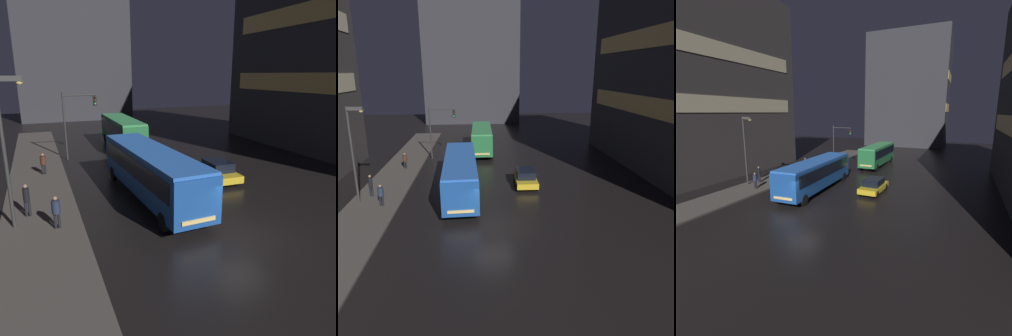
% 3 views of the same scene
% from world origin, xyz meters
% --- Properties ---
extents(ground_plane, '(120.00, 120.00, 0.00)m').
position_xyz_m(ground_plane, '(0.00, 0.00, 0.00)').
color(ground_plane, black).
extents(sidewalk_left, '(4.00, 48.00, 0.15)m').
position_xyz_m(sidewalk_left, '(-9.00, 10.00, 0.07)').
color(sidewalk_left, '#47423D').
rests_on(sidewalk_left, ground).
extents(building_left_tower, '(10.07, 21.88, 23.19)m').
position_xyz_m(building_left_tower, '(-19.07, 8.54, 11.60)').
color(building_left_tower, '#383333').
rests_on(building_left_tower, ground).
extents(building_far_backdrop, '(18.07, 12.00, 25.55)m').
position_xyz_m(building_far_backdrop, '(-1.85, 49.79, 12.78)').
color(building_far_backdrop, '#2D2D33').
rests_on(building_far_backdrop, ground).
extents(bus_near, '(3.11, 12.06, 3.14)m').
position_xyz_m(bus_near, '(-2.43, 6.34, 1.94)').
color(bus_near, '#194793').
rests_on(bus_near, ground).
extents(bus_far, '(2.50, 10.32, 3.13)m').
position_xyz_m(bus_far, '(-0.47, 21.15, 1.93)').
color(bus_far, '#236B38').
rests_on(bus_far, ground).
extents(car_taxi, '(1.98, 4.25, 1.46)m').
position_xyz_m(car_taxi, '(3.26, 7.92, 0.75)').
color(car_taxi, gold).
rests_on(car_taxi, ground).
extents(pedestrian_near, '(0.43, 0.43, 1.82)m').
position_xyz_m(pedestrian_near, '(-9.61, 5.83, 1.20)').
color(pedestrian_near, black).
rests_on(pedestrian_near, sidewalk_left).
extents(pedestrian_mid, '(0.61, 0.61, 1.64)m').
position_xyz_m(pedestrian_mid, '(-8.54, 13.72, 1.14)').
color(pedestrian_mid, black).
rests_on(pedestrian_mid, sidewalk_left).
extents(pedestrian_far, '(0.49, 0.49, 1.69)m').
position_xyz_m(pedestrian_far, '(-8.25, 3.76, 1.17)').
color(pedestrian_far, black).
rests_on(pedestrian_far, sidewalk_left).
extents(traffic_light_main, '(3.00, 0.35, 6.04)m').
position_xyz_m(traffic_light_main, '(-5.37, 18.20, 4.07)').
color(traffic_light_main, '#2D2D2D').
rests_on(traffic_light_main, ground).
extents(street_lamp_sidewalk, '(1.25, 0.36, 7.35)m').
position_xyz_m(street_lamp_sidewalk, '(-10.00, 4.69, 5.04)').
color(street_lamp_sidewalk, '#2D2D2D').
rests_on(street_lamp_sidewalk, sidewalk_left).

